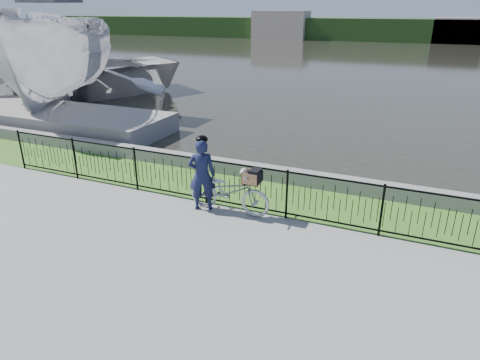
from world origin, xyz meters
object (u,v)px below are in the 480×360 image
at_px(dock, 50,118).
at_px(cyclist, 202,174).
at_px(bicycle_rig, 230,191).
at_px(boat_far, 53,72).
at_px(boat_near, 58,59).

xyz_separation_m(dock, cyclist, (9.07, -4.21, 0.52)).
relative_size(bicycle_rig, boat_far, 0.13).
xyz_separation_m(dock, boat_far, (-4.32, 4.63, 0.94)).
xyz_separation_m(dock, bicycle_rig, (9.71, -4.10, 0.17)).
relative_size(dock, bicycle_rig, 5.12).
bearing_deg(boat_near, dock, -55.94).
distance_m(cyclist, boat_near, 12.86).
bearing_deg(boat_far, cyclist, -33.42).
height_order(bicycle_rig, cyclist, cyclist).
distance_m(cyclist, boat_far, 16.05).
height_order(bicycle_rig, boat_near, boat_near).
relative_size(cyclist, boat_near, 0.15).
relative_size(bicycle_rig, cyclist, 1.11).
distance_m(dock, boat_far, 6.40).
bearing_deg(boat_far, dock, -46.98).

